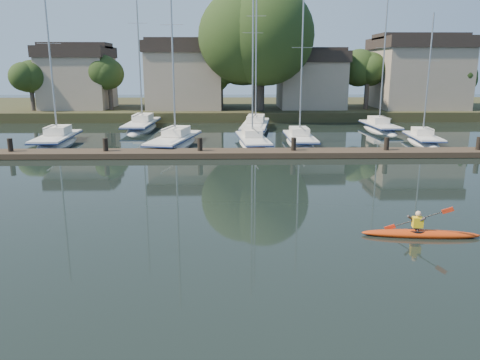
{
  "coord_description": "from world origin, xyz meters",
  "views": [
    {
      "loc": [
        -1.05,
        -15.54,
        5.67
      ],
      "look_at": [
        -0.67,
        2.69,
        1.2
      ],
      "focal_mm": 35.0,
      "sensor_mm": 36.0,
      "label": 1
    }
  ],
  "objects_px": {
    "sailboat_0": "(58,147)",
    "sailboat_4": "(422,145)",
    "sailboat_7": "(379,132)",
    "dock": "(247,153)",
    "sailboat_2": "(253,147)",
    "sailboat_3": "(300,145)",
    "sailboat_1": "(175,148)",
    "kayak": "(420,232)",
    "sailboat_5": "(142,131)",
    "sailboat_6": "(255,132)"
  },
  "relations": [
    {
      "from": "sailboat_2",
      "to": "sailboat_5",
      "type": "bearing_deg",
      "value": 131.44
    },
    {
      "from": "sailboat_5",
      "to": "sailboat_7",
      "type": "height_order",
      "value": "sailboat_5"
    },
    {
      "from": "dock",
      "to": "sailboat_0",
      "type": "relative_size",
      "value": 2.7
    },
    {
      "from": "sailboat_2",
      "to": "sailboat_3",
      "type": "xyz_separation_m",
      "value": [
        3.58,
        0.65,
        -0.01
      ]
    },
    {
      "from": "dock",
      "to": "sailboat_5",
      "type": "height_order",
      "value": "sailboat_5"
    },
    {
      "from": "sailboat_3",
      "to": "sailboat_5",
      "type": "xyz_separation_m",
      "value": [
        -13.39,
        8.56,
        -0.02
      ]
    },
    {
      "from": "sailboat_0",
      "to": "sailboat_2",
      "type": "xyz_separation_m",
      "value": [
        14.56,
        -0.64,
        0.04
      ]
    },
    {
      "from": "sailboat_3",
      "to": "sailboat_6",
      "type": "xyz_separation_m",
      "value": [
        -2.96,
        7.4,
        -0.02
      ]
    },
    {
      "from": "sailboat_0",
      "to": "sailboat_4",
      "type": "distance_m",
      "value": 27.52
    },
    {
      "from": "sailboat_6",
      "to": "sailboat_7",
      "type": "distance_m",
      "value": 11.23
    },
    {
      "from": "sailboat_7",
      "to": "sailboat_0",
      "type": "bearing_deg",
      "value": -166.67
    },
    {
      "from": "dock",
      "to": "sailboat_4",
      "type": "xyz_separation_m",
      "value": [
        13.55,
        5.27,
        -0.37
      ]
    },
    {
      "from": "sailboat_7",
      "to": "sailboat_1",
      "type": "bearing_deg",
      "value": -157.43
    },
    {
      "from": "sailboat_7",
      "to": "dock",
      "type": "bearing_deg",
      "value": -137.04
    },
    {
      "from": "sailboat_3",
      "to": "sailboat_6",
      "type": "bearing_deg",
      "value": 111.78
    },
    {
      "from": "sailboat_6",
      "to": "sailboat_7",
      "type": "xyz_separation_m",
      "value": [
        11.23,
        -0.34,
        0.01
      ]
    },
    {
      "from": "dock",
      "to": "sailboat_3",
      "type": "relative_size",
      "value": 2.82
    },
    {
      "from": "dock",
      "to": "sailboat_4",
      "type": "relative_size",
      "value": 3.24
    },
    {
      "from": "kayak",
      "to": "sailboat_7",
      "type": "relative_size",
      "value": 0.32
    },
    {
      "from": "sailboat_5",
      "to": "sailboat_6",
      "type": "xyz_separation_m",
      "value": [
        10.42,
        -1.16,
        0.0
      ]
    },
    {
      "from": "sailboat_1",
      "to": "sailboat_7",
      "type": "bearing_deg",
      "value": 35.87
    },
    {
      "from": "dock",
      "to": "sailboat_5",
      "type": "distance_m",
      "value": 16.57
    },
    {
      "from": "sailboat_4",
      "to": "sailboat_6",
      "type": "xyz_separation_m",
      "value": [
        -12.34,
        7.34,
        -0.03
      ]
    },
    {
      "from": "kayak",
      "to": "sailboat_2",
      "type": "distance_m",
      "value": 19.8
    },
    {
      "from": "sailboat_4",
      "to": "kayak",
      "type": "bearing_deg",
      "value": -106.84
    },
    {
      "from": "sailboat_2",
      "to": "sailboat_5",
      "type": "xyz_separation_m",
      "value": [
        -9.81,
        9.2,
        -0.03
      ]
    },
    {
      "from": "sailboat_2",
      "to": "sailboat_3",
      "type": "distance_m",
      "value": 3.64
    },
    {
      "from": "sailboat_2",
      "to": "sailboat_4",
      "type": "xyz_separation_m",
      "value": [
        12.96,
        0.71,
        -0.0
      ]
    },
    {
      "from": "sailboat_0",
      "to": "sailboat_1",
      "type": "relative_size",
      "value": 0.87
    },
    {
      "from": "sailboat_2",
      "to": "sailboat_7",
      "type": "xyz_separation_m",
      "value": [
        11.84,
        7.71,
        -0.02
      ]
    },
    {
      "from": "sailboat_4",
      "to": "sailboat_5",
      "type": "distance_m",
      "value": 24.3
    },
    {
      "from": "sailboat_7",
      "to": "sailboat_6",
      "type": "bearing_deg",
      "value": 176.61
    },
    {
      "from": "sailboat_0",
      "to": "sailboat_2",
      "type": "height_order",
      "value": "sailboat_2"
    },
    {
      "from": "sailboat_1",
      "to": "sailboat_2",
      "type": "height_order",
      "value": "sailboat_1"
    },
    {
      "from": "sailboat_4",
      "to": "sailboat_6",
      "type": "height_order",
      "value": "sailboat_6"
    },
    {
      "from": "sailboat_4",
      "to": "sailboat_1",
      "type": "bearing_deg",
      "value": -171.77
    },
    {
      "from": "dock",
      "to": "sailboat_5",
      "type": "xyz_separation_m",
      "value": [
        -9.21,
        13.77,
        -0.4
      ]
    },
    {
      "from": "sailboat_0",
      "to": "sailboat_1",
      "type": "xyz_separation_m",
      "value": [
        8.83,
        -0.84,
        0.01
      ]
    },
    {
      "from": "sailboat_3",
      "to": "sailboat_0",
      "type": "bearing_deg",
      "value": 179.98
    },
    {
      "from": "kayak",
      "to": "sailboat_4",
      "type": "bearing_deg",
      "value": 73.13
    },
    {
      "from": "sailboat_1",
      "to": "sailboat_4",
      "type": "xyz_separation_m",
      "value": [
        18.69,
        0.91,
        0.03
      ]
    },
    {
      "from": "sailboat_3",
      "to": "sailboat_6",
      "type": "height_order",
      "value": "sailboat_6"
    },
    {
      "from": "sailboat_3",
      "to": "sailboat_5",
      "type": "bearing_deg",
      "value": 147.35
    },
    {
      "from": "sailboat_2",
      "to": "sailboat_3",
      "type": "bearing_deg",
      "value": 4.88
    },
    {
      "from": "sailboat_3",
      "to": "sailboat_6",
      "type": "distance_m",
      "value": 7.97
    },
    {
      "from": "dock",
      "to": "sailboat_3",
      "type": "height_order",
      "value": "sailboat_3"
    },
    {
      "from": "kayak",
      "to": "sailboat_5",
      "type": "xyz_separation_m",
      "value": [
        -14.61,
        28.41,
        -0.35
      ]
    },
    {
      "from": "dock",
      "to": "sailboat_6",
      "type": "xyz_separation_m",
      "value": [
        1.21,
        12.61,
        -0.4
      ]
    },
    {
      "from": "sailboat_2",
      "to": "sailboat_4",
      "type": "bearing_deg",
      "value": -2.25
    },
    {
      "from": "sailboat_2",
      "to": "sailboat_3",
      "type": "relative_size",
      "value": 1.13
    }
  ]
}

